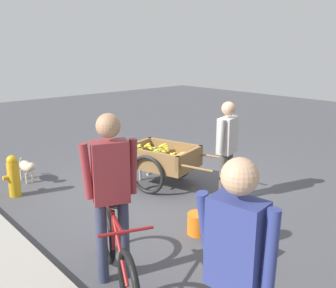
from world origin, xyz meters
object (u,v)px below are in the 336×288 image
object	(u,v)px
dog	(27,167)
fruit_cart	(162,161)
cyclist_person	(111,183)
apple_crate	(240,244)
fire_hydrant	(13,176)
plastic_bucket	(198,224)
vendor_person	(227,143)
bystander_person	(235,261)
bicycle	(117,255)

from	to	relation	value
dog	fruit_cart	bearing A→B (deg)	-136.38
fruit_cart	dog	bearing A→B (deg)	43.62
cyclist_person	apple_crate	distance (m)	1.69
cyclist_person	fire_hydrant	distance (m)	2.94
plastic_bucket	vendor_person	bearing A→B (deg)	-67.35
plastic_bucket	dog	bearing A→B (deg)	14.53
fire_hydrant	vendor_person	bearing A→B (deg)	-134.86
plastic_bucket	apple_crate	size ratio (longest dim) A/B	0.62
vendor_person	apple_crate	xyz separation A→B (m)	(-1.12, 1.09, -0.77)
cyclist_person	bystander_person	xyz separation A→B (m)	(-1.59, 0.15, -0.02)
bicycle	vendor_person	bearing A→B (deg)	-74.71
vendor_person	bystander_person	xyz separation A→B (m)	(-2.12, 2.54, 0.11)
vendor_person	fire_hydrant	xyz separation A→B (m)	(2.33, 2.34, -0.57)
vendor_person	dog	world-z (taller)	vendor_person
plastic_bucket	bystander_person	world-z (taller)	bystander_person
fruit_cart	apple_crate	distance (m)	2.39
bicycle	fire_hydrant	world-z (taller)	bicycle
bystander_person	vendor_person	bearing A→B (deg)	-50.14
fruit_cart	bystander_person	world-z (taller)	bystander_person
cyclist_person	dog	bearing A→B (deg)	-7.85
cyclist_person	dog	size ratio (longest dim) A/B	2.53
vendor_person	apple_crate	size ratio (longest dim) A/B	3.46
plastic_bucket	apple_crate	distance (m)	0.66
dog	apple_crate	world-z (taller)	dog
vendor_person	fire_hydrant	bearing A→B (deg)	45.14
dog	bicycle	bearing A→B (deg)	171.54
dog	fire_hydrant	size ratio (longest dim) A/B	1.01
bicycle	dog	distance (m)	3.54
bystander_person	bicycle	bearing A→B (deg)	-3.48
plastic_bucket	bystander_person	size ratio (longest dim) A/B	0.16
cyclist_person	apple_crate	bearing A→B (deg)	-114.16
fruit_cart	dog	size ratio (longest dim) A/B	2.66
bicycle	cyclist_person	bearing A→B (deg)	-22.35
dog	plastic_bucket	size ratio (longest dim) A/B	2.49
plastic_bucket	bystander_person	xyz separation A→B (m)	(-1.67, 1.46, 0.88)
fruit_cart	dog	distance (m)	2.37
apple_crate	cyclist_person	bearing A→B (deg)	65.84
bystander_person	fruit_cart	bearing A→B (deg)	-34.72
vendor_person	cyclist_person	xyz separation A→B (m)	(-0.53, 2.39, 0.13)
bicycle	dog	xyz separation A→B (m)	(3.50, -0.52, -0.08)
bicycle	apple_crate	distance (m)	1.45
dog	fire_hydrant	xyz separation A→B (m)	(-0.50, 0.41, 0.06)
cyclist_person	fire_hydrant	xyz separation A→B (m)	(2.86, -0.06, -0.70)
bicycle	fruit_cart	bearing A→B (deg)	-50.36
bystander_person	dog	bearing A→B (deg)	-7.01
bicycle	plastic_bucket	xyz separation A→B (m)	(0.22, -1.37, -0.22)
bicycle	fire_hydrant	xyz separation A→B (m)	(3.00, -0.11, -0.02)
fruit_cart	bystander_person	bearing A→B (deg)	145.28
dog	plastic_bucket	bearing A→B (deg)	-165.47
fruit_cart	bicycle	distance (m)	2.80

